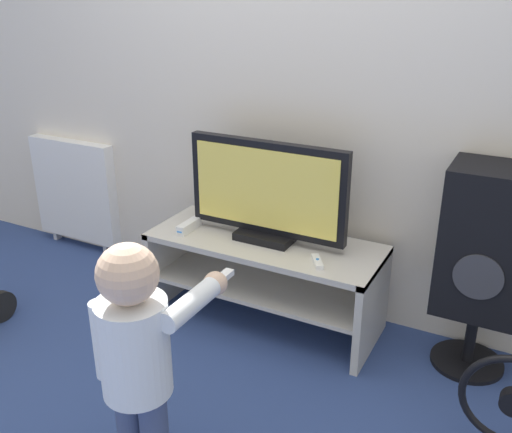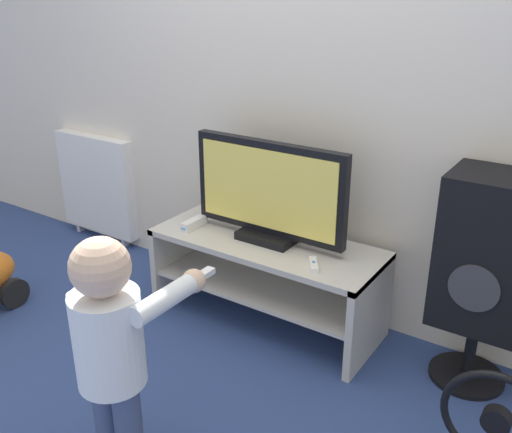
{
  "view_description": "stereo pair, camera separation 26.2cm",
  "coord_description": "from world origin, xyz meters",
  "px_view_note": "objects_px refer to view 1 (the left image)",
  "views": [
    {
      "loc": [
        1.18,
        -2.09,
        1.67
      ],
      "look_at": [
        0.0,
        0.14,
        0.63
      ],
      "focal_mm": 40.0,
      "sensor_mm": 36.0,
      "label": 1
    },
    {
      "loc": [
        1.4,
        -1.96,
        1.67
      ],
      "look_at": [
        0.0,
        0.14,
        0.63
      ],
      "focal_mm": 40.0,
      "sensor_mm": 36.0,
      "label": 2
    }
  ],
  "objects_px": {
    "floor_fan": "(511,417)",
    "remote_primary": "(317,262)",
    "television": "(267,193)",
    "speaker_tower": "(486,246)",
    "child": "(138,348)",
    "radiator": "(75,191)",
    "game_console": "(189,226)"
  },
  "relations": [
    {
      "from": "floor_fan",
      "to": "remote_primary",
      "type": "bearing_deg",
      "value": 159.34
    },
    {
      "from": "television",
      "to": "remote_primary",
      "type": "bearing_deg",
      "value": -22.69
    },
    {
      "from": "speaker_tower",
      "to": "floor_fan",
      "type": "xyz_separation_m",
      "value": [
        0.21,
        -0.56,
        -0.4
      ]
    },
    {
      "from": "remote_primary",
      "to": "child",
      "type": "bearing_deg",
      "value": -103.42
    },
    {
      "from": "television",
      "to": "radiator",
      "type": "xyz_separation_m",
      "value": [
        -1.53,
        0.22,
        -0.32
      ]
    },
    {
      "from": "game_console",
      "to": "remote_primary",
      "type": "distance_m",
      "value": 0.74
    },
    {
      "from": "floor_fan",
      "to": "radiator",
      "type": "bearing_deg",
      "value": 165.74
    },
    {
      "from": "remote_primary",
      "to": "speaker_tower",
      "type": "bearing_deg",
      "value": 18.04
    },
    {
      "from": "television",
      "to": "child",
      "type": "xyz_separation_m",
      "value": [
        0.1,
        -1.14,
        -0.17
      ]
    },
    {
      "from": "radiator",
      "to": "floor_fan",
      "type": "bearing_deg",
      "value": -14.26
    },
    {
      "from": "speaker_tower",
      "to": "floor_fan",
      "type": "height_order",
      "value": "speaker_tower"
    },
    {
      "from": "television",
      "to": "speaker_tower",
      "type": "relative_size",
      "value": 0.85
    },
    {
      "from": "television",
      "to": "remote_primary",
      "type": "height_order",
      "value": "television"
    },
    {
      "from": "television",
      "to": "remote_primary",
      "type": "distance_m",
      "value": 0.43
    },
    {
      "from": "game_console",
      "to": "floor_fan",
      "type": "xyz_separation_m",
      "value": [
        1.64,
        -0.38,
        -0.27
      ]
    },
    {
      "from": "game_console",
      "to": "child",
      "type": "bearing_deg",
      "value": -64.34
    },
    {
      "from": "child",
      "to": "speaker_tower",
      "type": "distance_m",
      "value": 1.53
    },
    {
      "from": "television",
      "to": "speaker_tower",
      "type": "distance_m",
      "value": 1.03
    },
    {
      "from": "game_console",
      "to": "radiator",
      "type": "bearing_deg",
      "value": 164.23
    },
    {
      "from": "floor_fan",
      "to": "radiator",
      "type": "height_order",
      "value": "radiator"
    },
    {
      "from": "television",
      "to": "game_console",
      "type": "bearing_deg",
      "value": -166.91
    },
    {
      "from": "radiator",
      "to": "child",
      "type": "bearing_deg",
      "value": -39.95
    },
    {
      "from": "game_console",
      "to": "radiator",
      "type": "distance_m",
      "value": 1.17
    },
    {
      "from": "speaker_tower",
      "to": "floor_fan",
      "type": "relative_size",
      "value": 2.05
    },
    {
      "from": "remote_primary",
      "to": "child",
      "type": "xyz_separation_m",
      "value": [
        -0.24,
        -1.0,
        0.07
      ]
    },
    {
      "from": "child",
      "to": "floor_fan",
      "type": "height_order",
      "value": "child"
    },
    {
      "from": "child",
      "to": "radiator",
      "type": "relative_size",
      "value": 1.26
    },
    {
      "from": "remote_primary",
      "to": "floor_fan",
      "type": "height_order",
      "value": "remote_primary"
    },
    {
      "from": "game_console",
      "to": "speaker_tower",
      "type": "height_order",
      "value": "speaker_tower"
    },
    {
      "from": "game_console",
      "to": "child",
      "type": "height_order",
      "value": "child"
    },
    {
      "from": "floor_fan",
      "to": "radiator",
      "type": "xyz_separation_m",
      "value": [
        -2.76,
        0.7,
        0.18
      ]
    },
    {
      "from": "child",
      "to": "television",
      "type": "bearing_deg",
      "value": 94.79
    }
  ]
}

